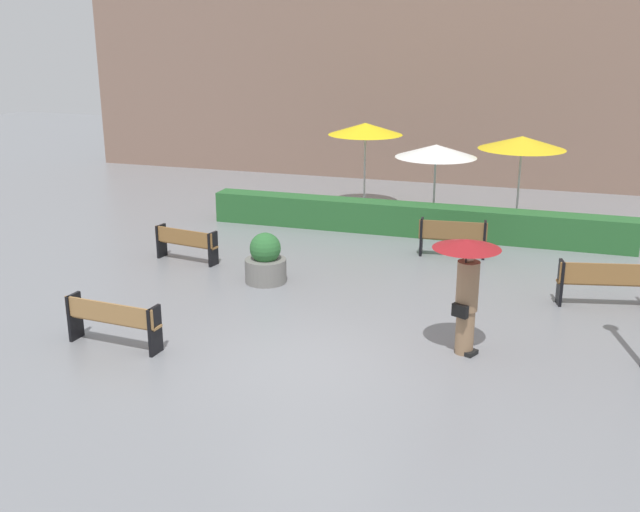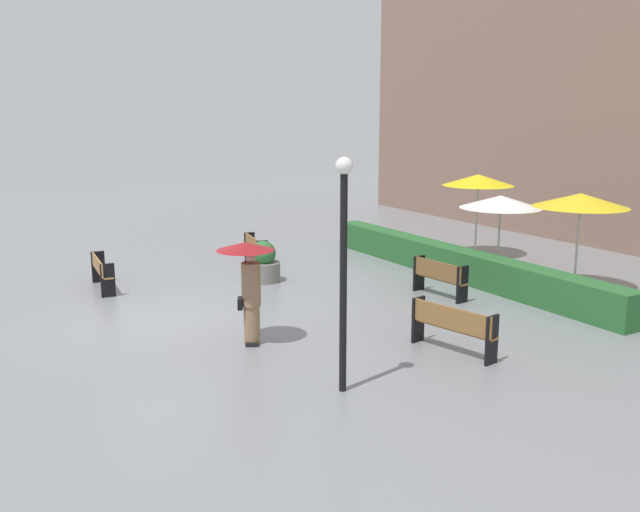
% 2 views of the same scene
% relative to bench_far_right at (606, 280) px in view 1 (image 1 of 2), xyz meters
% --- Properties ---
extents(ground_plane, '(60.00, 60.00, 0.00)m').
position_rel_bench_far_right_xyz_m(ground_plane, '(-4.82, -4.25, -0.56)').
color(ground_plane, gray).
extents(bench_far_right, '(1.87, 0.72, 0.93)m').
position_rel_bench_far_right_xyz_m(bench_far_right, '(0.00, 0.00, 0.00)').
color(bench_far_right, olive).
rests_on(bench_far_right, ground).
extents(bench_back_row, '(1.65, 0.51, 0.92)m').
position_rel_bench_far_right_xyz_m(bench_back_row, '(-3.39, 2.44, -0.02)').
color(bench_back_row, brown).
rests_on(bench_back_row, ground).
extents(bench_near_left, '(1.84, 0.49, 0.86)m').
position_rel_bench_far_right_xyz_m(bench_near_left, '(-8.30, -4.74, -0.04)').
color(bench_near_left, '#9E7242').
rests_on(bench_near_left, ground).
extents(bench_far_left, '(1.66, 0.59, 0.81)m').
position_rel_bench_far_right_xyz_m(bench_far_left, '(-9.40, 0.12, -0.08)').
color(bench_far_left, olive).
rests_on(bench_far_left, ground).
extents(pedestrian_with_umbrella, '(1.14, 1.14, 2.07)m').
position_rel_bench_far_right_xyz_m(pedestrian_with_umbrella, '(-2.41, -3.16, 0.86)').
color(pedestrian_with_umbrella, '#8C6B4C').
rests_on(pedestrian_with_umbrella, ground).
extents(planter_pot, '(0.91, 0.91, 1.12)m').
position_rel_bench_far_right_xyz_m(planter_pot, '(-7.04, -0.68, -0.08)').
color(planter_pot, slate).
rests_on(planter_pot, ground).
extents(patio_umbrella_yellow, '(2.24, 2.24, 2.63)m').
position_rel_bench_far_right_xyz_m(patio_umbrella_yellow, '(-6.69, 6.62, 1.89)').
color(patio_umbrella_yellow, silver).
rests_on(patio_umbrella_yellow, ground).
extents(patio_umbrella_white, '(2.26, 2.26, 2.29)m').
position_rel_bench_far_right_xyz_m(patio_umbrella_white, '(-4.35, 5.33, 1.55)').
color(patio_umbrella_white, silver).
rests_on(patio_umbrella_white, ground).
extents(patio_umbrella_yellow_far, '(2.37, 2.37, 2.54)m').
position_rel_bench_far_right_xyz_m(patio_umbrella_yellow_far, '(-2.10, 5.86, 1.80)').
color(patio_umbrella_yellow_far, silver).
rests_on(patio_umbrella_yellow_far, ground).
extents(hedge_strip, '(11.33, 0.70, 0.84)m').
position_rel_bench_far_right_xyz_m(hedge_strip, '(-4.69, 4.15, -0.14)').
color(hedge_strip, '#28602D').
rests_on(hedge_strip, ground).
extents(building_facade, '(28.00, 1.20, 9.88)m').
position_rel_bench_far_right_xyz_m(building_facade, '(-4.82, 11.75, 4.38)').
color(building_facade, '#846656').
rests_on(building_facade, ground).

